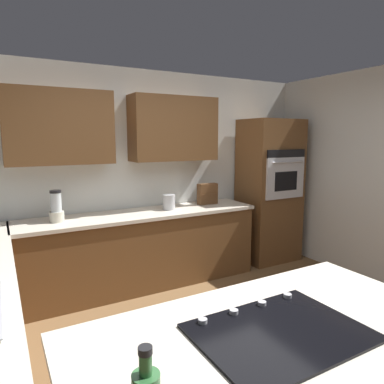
% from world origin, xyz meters
% --- Properties ---
extents(ground_plane, '(14.00, 14.00, 0.00)m').
position_xyz_m(ground_plane, '(0.00, 0.00, 0.00)').
color(ground_plane, brown).
extents(wall_back, '(6.00, 0.44, 2.60)m').
position_xyz_m(wall_back, '(0.08, -2.04, 1.46)').
color(wall_back, silver).
rests_on(wall_back, ground).
extents(lower_cabinets_back, '(2.80, 0.60, 0.86)m').
position_xyz_m(lower_cabinets_back, '(0.10, -1.72, 0.43)').
color(lower_cabinets_back, brown).
rests_on(lower_cabinets_back, ground).
extents(countertop_back, '(2.84, 0.64, 0.04)m').
position_xyz_m(countertop_back, '(0.10, -1.72, 0.88)').
color(countertop_back, silver).
rests_on(countertop_back, lower_cabinets_back).
extents(island_top, '(1.89, 1.06, 0.04)m').
position_xyz_m(island_top, '(0.50, 1.00, 0.88)').
color(island_top, silver).
rests_on(island_top, island_base).
extents(wall_oven, '(0.80, 0.66, 2.03)m').
position_xyz_m(wall_oven, '(-1.85, -1.72, 1.02)').
color(wall_oven, brown).
rests_on(wall_oven, ground).
extents(cooktop, '(0.76, 0.56, 0.03)m').
position_xyz_m(cooktop, '(0.50, 1.00, 0.91)').
color(cooktop, black).
rests_on(cooktop, island_top).
extents(blender, '(0.15, 0.15, 0.33)m').
position_xyz_m(blender, '(1.05, -1.73, 1.04)').
color(blender, beige).
rests_on(blender, countertop_back).
extents(spice_rack, '(0.27, 0.11, 0.27)m').
position_xyz_m(spice_rack, '(-0.85, -1.80, 1.04)').
color(spice_rack, brown).
rests_on(spice_rack, countertop_back).
extents(kettle, '(0.15, 0.15, 0.19)m').
position_xyz_m(kettle, '(-0.25, -1.73, 0.99)').
color(kettle, '#B7BABF').
rests_on(kettle, countertop_back).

